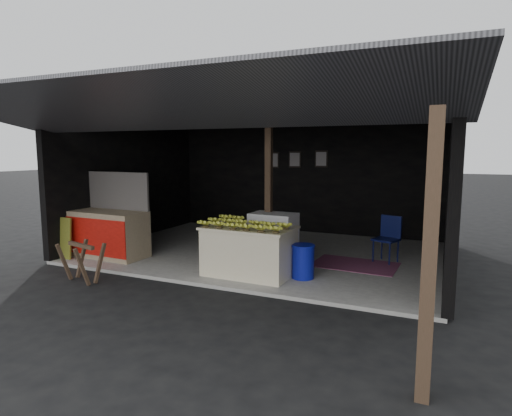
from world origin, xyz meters
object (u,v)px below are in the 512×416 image
at_px(banana_table, 249,251).
at_px(sawhorse, 82,258).
at_px(water_barrel, 303,262).
at_px(white_crate, 273,238).
at_px(neighbor_stall, 107,231).
at_px(plastic_chair, 388,235).

distance_m(banana_table, sawhorse, 2.75).
height_order(banana_table, water_barrel, banana_table).
bearing_deg(banana_table, white_crate, 87.85).
bearing_deg(white_crate, banana_table, -90.43).
bearing_deg(water_barrel, sawhorse, -155.57).
height_order(banana_table, neighbor_stall, neighbor_stall).
distance_m(banana_table, neighbor_stall, 3.12).
bearing_deg(neighbor_stall, plastic_chair, 21.73).
height_order(banana_table, white_crate, white_crate).
distance_m(white_crate, plastic_chair, 2.18).
xyz_separation_m(white_crate, plastic_chair, (1.98, 0.91, 0.05)).
distance_m(banana_table, plastic_chair, 2.77).
height_order(water_barrel, plastic_chair, plastic_chair).
relative_size(neighbor_stall, sawhorse, 2.41).
bearing_deg(white_crate, neighbor_stall, -160.76).
relative_size(white_crate, plastic_chair, 1.07).
distance_m(white_crate, neighbor_stall, 3.31).
height_order(white_crate, sawhorse, white_crate).
distance_m(neighbor_stall, water_barrel, 4.03).
xyz_separation_m(white_crate, sawhorse, (-2.47, -2.29, -0.12)).
xyz_separation_m(white_crate, water_barrel, (0.84, -0.79, -0.20)).
xyz_separation_m(sawhorse, water_barrel, (3.31, 1.50, -0.08)).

